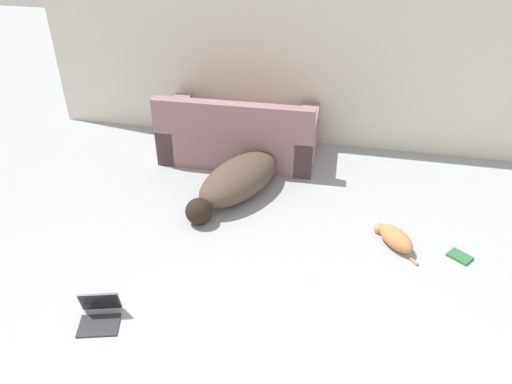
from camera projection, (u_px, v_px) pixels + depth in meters
name	position (u px, v px, depth m)	size (l,w,h in m)	color
wall_back	(336.00, 39.00, 5.48)	(6.98, 0.06, 2.57)	beige
couch	(239.00, 136.00, 5.75)	(1.78, 0.89, 0.80)	gray
dog	(237.00, 181.00, 5.09)	(0.93, 1.52, 0.37)	#4C3D33
cat	(395.00, 238.00, 4.46)	(0.41, 0.49, 0.17)	#BC7A47
laptop_open	(100.00, 312.00, 3.73)	(0.36, 0.35, 0.22)	#2D2D33
book_green	(460.00, 257.00, 4.35)	(0.23, 0.22, 0.02)	#2D663D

